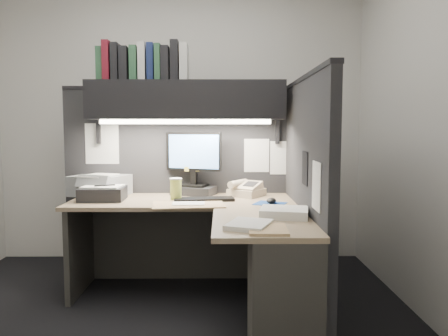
{
  "coord_description": "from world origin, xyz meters",
  "views": [
    {
      "loc": [
        0.4,
        -2.77,
        1.28
      ],
      "look_at": [
        0.42,
        0.51,
        0.98
      ],
      "focal_mm": 35.0,
      "sensor_mm": 36.0,
      "label": 1
    }
  ],
  "objects": [
    {
      "name": "partition_back",
      "position": [
        0.03,
        0.93,
        0.8
      ],
      "size": [
        1.9,
        0.06,
        1.6
      ],
      "primitive_type": "cube",
      "color": "black",
      "rests_on": "floor"
    },
    {
      "name": "coffee_cup",
      "position": [
        0.06,
        0.51,
        0.81
      ],
      "size": [
        0.1,
        0.1,
        0.16
      ],
      "primitive_type": "cylinder",
      "rotation": [
        0.0,
        0.0,
        -0.17
      ],
      "color": "#C8D053",
      "rests_on": "desk"
    },
    {
      "name": "partition_right",
      "position": [
        0.98,
        0.18,
        0.8
      ],
      "size": [
        0.06,
        1.5,
        1.6
      ],
      "primitive_type": "cube",
      "color": "black",
      "rests_on": "floor"
    },
    {
      "name": "binder_row",
      "position": [
        -0.21,
        0.75,
        1.79
      ],
      "size": [
        0.72,
        0.26,
        0.31
      ],
      "color": "#295336",
      "rests_on": "overhead_shelf"
    },
    {
      "name": "mousepad",
      "position": [
        0.76,
        0.37,
        0.73
      ],
      "size": [
        0.27,
        0.26,
        0.0
      ],
      "primitive_type": "cube",
      "rotation": [
        0.0,
        0.0,
        -0.43
      ],
      "color": "navy",
      "rests_on": "desk"
    },
    {
      "name": "printer",
      "position": [
        -0.6,
        0.79,
        0.81
      ],
      "size": [
        0.51,
        0.47,
        0.16
      ],
      "primitive_type": "cube",
      "rotation": [
        0.0,
        0.0,
        -0.37
      ],
      "color": "gray",
      "rests_on": "desk"
    },
    {
      "name": "telephone",
      "position": [
        0.61,
        0.74,
        0.78
      ],
      "size": [
        0.33,
        0.33,
        0.1
      ],
      "primitive_type": "cube",
      "rotation": [
        0.0,
        0.0,
        -0.59
      ],
      "color": "beige",
      "rests_on": "desk"
    },
    {
      "name": "pinned_papers",
      "position": [
        0.42,
        0.56,
        1.05
      ],
      "size": [
        1.76,
        1.31,
        0.51
      ],
      "color": "white",
      "rests_on": "partition_back"
    },
    {
      "name": "task_light_tube",
      "position": [
        0.12,
        0.61,
        1.33
      ],
      "size": [
        1.32,
        0.04,
        0.04
      ],
      "primitive_type": "cylinder",
      "rotation": [
        0.0,
        1.57,
        0.0
      ],
      "color": "white",
      "rests_on": "overhead_shelf"
    },
    {
      "name": "paper_stack_b",
      "position": [
        0.56,
        -0.38,
        0.74
      ],
      "size": [
        0.3,
        0.33,
        0.03
      ],
      "primitive_type": "cube",
      "rotation": [
        0.0,
        0.0,
        -0.36
      ],
      "color": "white",
      "rests_on": "desk"
    },
    {
      "name": "overhead_shelf",
      "position": [
        0.12,
        0.75,
        1.5
      ],
      "size": [
        1.55,
        0.34,
        0.3
      ],
      "primitive_type": "cube",
      "color": "black",
      "rests_on": "partition_back"
    },
    {
      "name": "paper_stack_a",
      "position": [
        0.79,
        -0.11,
        0.76
      ],
      "size": [
        0.33,
        0.3,
        0.06
      ],
      "primitive_type": "cube",
      "rotation": [
        0.0,
        0.0,
        -0.2
      ],
      "color": "white",
      "rests_on": "desk"
    },
    {
      "name": "mouse",
      "position": [
        0.77,
        0.36,
        0.75
      ],
      "size": [
        0.1,
        0.13,
        0.04
      ],
      "primitive_type": "ellipsoid",
      "rotation": [
        0.0,
        0.0,
        -0.28
      ],
      "color": "black",
      "rests_on": "mousepad"
    },
    {
      "name": "notebook_stack",
      "position": [
        -0.51,
        0.54,
        0.78
      ],
      "size": [
        0.34,
        0.28,
        0.1
      ],
      "primitive_type": "cube",
      "rotation": [
        0.0,
        0.0,
        0.03
      ],
      "color": "black",
      "rests_on": "desk"
    },
    {
      "name": "wall_back",
      "position": [
        0.0,
        1.5,
        1.35
      ],
      "size": [
        3.5,
        0.04,
        2.7
      ],
      "primitive_type": "cube",
      "color": "silver",
      "rests_on": "floor"
    },
    {
      "name": "wall_right",
      "position": [
        1.75,
        0.0,
        1.35
      ],
      "size": [
        0.04,
        3.0,
        2.7
      ],
      "primitive_type": "cube",
      "color": "silver",
      "rests_on": "floor"
    },
    {
      "name": "floor",
      "position": [
        0.0,
        0.0,
        0.0
      ],
      "size": [
        3.5,
        3.5,
        0.0
      ],
      "primitive_type": "plane",
      "color": "black",
      "rests_on": "ground"
    },
    {
      "name": "manila_stack",
      "position": [
        0.65,
        -0.47,
        0.74
      ],
      "size": [
        0.22,
        0.27,
        0.02
      ],
      "primitive_type": "cube",
      "rotation": [
        0.0,
        0.0,
        -0.04
      ],
      "color": "tan",
      "rests_on": "desk"
    },
    {
      "name": "open_folder",
      "position": [
        0.17,
        0.32,
        0.73
      ],
      "size": [
        0.54,
        0.39,
        0.01
      ],
      "primitive_type": "cube",
      "rotation": [
        0.0,
        0.0,
        0.12
      ],
      "color": "tan",
      "rests_on": "desk"
    },
    {
      "name": "wall_front",
      "position": [
        0.0,
        -1.5,
        1.35
      ],
      "size": [
        3.5,
        0.04,
        2.7
      ],
      "primitive_type": "cube",
      "color": "silver",
      "rests_on": "floor"
    },
    {
      "name": "monitor",
      "position": [
        0.17,
        0.82,
        0.94
      ],
      "size": [
        0.46,
        0.31,
        0.52
      ],
      "rotation": [
        0.0,
        0.0,
        -0.34
      ],
      "color": "black",
      "rests_on": "desk"
    },
    {
      "name": "keyboard",
      "position": [
        0.27,
        0.51,
        0.74
      ],
      "size": [
        0.47,
        0.21,
        0.02
      ],
      "primitive_type": "cube",
      "rotation": [
        0.0,
        0.0,
        0.13
      ],
      "color": "black",
      "rests_on": "desk"
    },
    {
      "name": "desk",
      "position": [
        0.43,
        -0.0,
        0.44
      ],
      "size": [
        1.7,
        1.53,
        0.73
      ],
      "color": "#987B60",
      "rests_on": "floor"
    }
  ]
}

